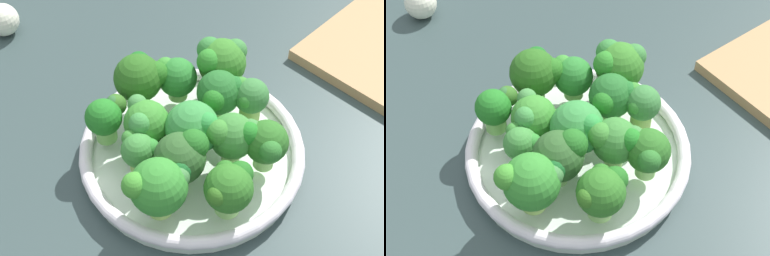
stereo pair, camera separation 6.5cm
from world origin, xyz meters
TOP-DOWN VIEW (x-y plane):
  - ground_plane at (0.00, 0.00)cm, footprint 130.00×130.00cm
  - bowl at (3.16, -2.89)cm, footprint 27.32×27.32cm
  - broccoli_floret_0 at (7.10, 5.77)cm, footprint 6.07×6.45cm
  - broccoli_floret_1 at (2.27, -3.68)cm, footprint 6.29×6.75cm
  - broccoli_floret_2 at (0.69, 6.89)cm, footprint 5.28×4.41cm
  - broccoli_floret_3 at (13.55, -2.27)cm, footprint 6.48×6.58cm
  - broccoli_floret_4 at (1.10, 2.08)cm, footprint 5.89×5.62cm
  - broccoli_floret_5 at (-2.59, -4.08)cm, footprint 6.54×5.76cm
  - broccoli_floret_6 at (-2.37, 1.07)cm, footprint 4.01×4.62cm
  - broccoli_floret_7 at (-3.45, -10.00)cm, footprint 6.25×5.31cm
  - broccoli_floret_8 at (2.87, -7.93)cm, footprint 5.30×5.79cm
  - broccoli_floret_9 at (9.92, -7.52)cm, footprint 4.43×4.90cm
  - broccoli_floret_10 at (8.90, -4.10)cm, footprint 6.11×5.84cm
  - broccoli_floret_11 at (-6.69, -3.34)cm, footprint 6.25×6.31cm
  - broccoli_floret_12 at (9.74, 2.30)cm, footprint 4.98×5.50cm
  - broccoli_floret_13 at (3.49, -11.54)cm, footprint 5.57×5.83cm
  - garlic_bulb at (14.05, 32.64)cm, footprint 4.89×4.89cm

SIDE VIEW (x-z plane):
  - ground_plane at x=0.00cm, z-range -2.50..0.00cm
  - bowl at x=3.16cm, z-range 0.03..2.89cm
  - garlic_bulb at x=14.05cm, z-range 0.00..4.89cm
  - broccoli_floret_6 at x=-2.37cm, z-range 3.38..8.75cm
  - broccoli_floret_12 at x=9.74cm, z-range 3.28..9.12cm
  - broccoli_floret_2 at x=0.69cm, z-range 3.38..9.29cm
  - broccoli_floret_9 at x=9.92cm, z-range 3.44..9.50cm
  - broccoli_floret_10 at x=8.90cm, z-range 3.34..9.92cm
  - broccoli_floret_7 at x=-3.45cm, z-range 3.38..9.98cm
  - broccoli_floret_4 at x=1.10cm, z-range 3.48..9.90cm
  - broccoli_floret_13 at x=3.49cm, z-range 3.60..10.27cm
  - broccoli_floret_1 at x=2.27cm, z-range 3.41..10.62cm
  - broccoli_floret_8 at x=2.87cm, z-range 3.66..10.60cm
  - broccoli_floret_0 at x=7.10cm, z-range 3.49..10.86cm
  - broccoli_floret_11 at x=-6.69cm, z-range 3.43..10.93cm
  - broccoli_floret_3 at x=13.55cm, z-range 3.64..11.04cm
  - broccoli_floret_5 at x=-2.59cm, z-range 3.71..11.30cm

